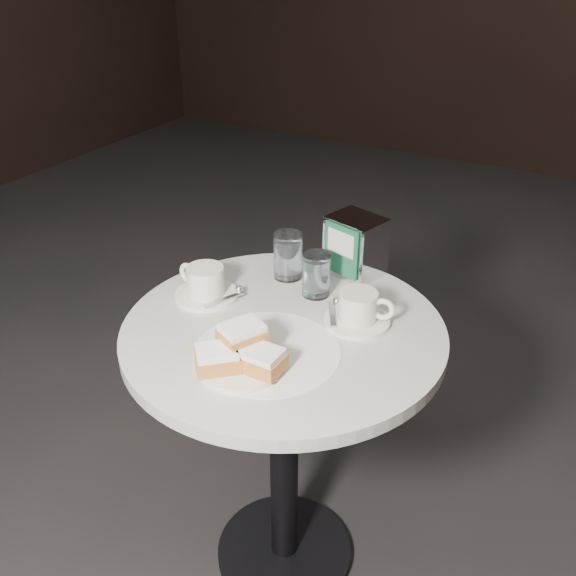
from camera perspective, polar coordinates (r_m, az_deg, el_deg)
The scene contains 9 objects.
ground at distance 1.90m, azimuth -0.32°, elevation -22.57°, with size 7.00×7.00×0.00m, color black.
cafe_table at distance 1.50m, azimuth -0.38°, elevation -9.75°, with size 0.70×0.70×0.74m.
sugar_spill at distance 1.31m, azimuth -1.86°, elevation -5.65°, with size 0.30×0.30×0.00m, color white.
beignet_plate at distance 1.25m, azimuth -4.26°, elevation -6.02°, with size 0.22×0.22×0.08m.
coffee_cup_left at distance 1.49m, azimuth -7.36°, elevation 0.35°, with size 0.17×0.17×0.08m.
coffee_cup_right at distance 1.39m, azimuth 6.26°, elevation -1.94°, with size 0.17×0.17×0.08m.
water_glass_left at distance 1.55m, azimuth 0.01°, elevation 2.85°, with size 0.09×0.09×0.11m.
water_glass_right at distance 1.48m, azimuth 2.53°, elevation 1.14°, with size 0.07×0.07×0.10m.
napkin_dispenser at distance 1.57m, azimuth 6.00°, elevation 3.75°, with size 0.15×0.13×0.15m.
Camera 1 is at (0.57, -1.00, 1.50)m, focal length 40.00 mm.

